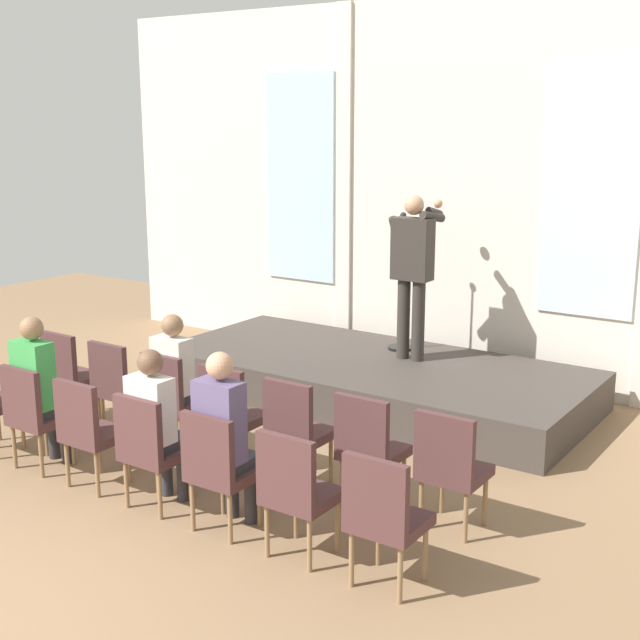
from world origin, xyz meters
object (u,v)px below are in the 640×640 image
at_px(chair_r0_c4, 296,426).
at_px(chair_r1_c1, 33,411).
at_px(chair_r0_c0, 69,371).
at_px(chair_r0_c3, 230,410).
at_px(audience_r0_c2, 177,375).
at_px(audience_r1_c1, 39,385).
at_px(chair_r1_c5, 295,487).
at_px(chair_r1_c6, 384,513).
at_px(chair_r1_c2, 88,427).
at_px(chair_r1_c4, 218,465).
at_px(speaker, 413,265).
at_px(chair_r0_c1, 118,383).
at_px(audience_r1_c3, 156,420).
at_px(mic_stand, 401,320).
at_px(chair_r0_c5, 369,444).
at_px(audience_r1_c4, 224,432).
at_px(chair_r0_c2, 171,396).
at_px(chair_r1_c3, 150,445).
at_px(chair_r0_c6, 450,464).

height_order(chair_r0_c4, chair_r1_c1, same).
distance_m(chair_r0_c0, chair_r0_c3, 2.08).
height_order(audience_r0_c2, audience_r1_c1, audience_r1_c1).
height_order(chair_r1_c5, chair_r1_c6, same).
bearing_deg(chair_r1_c6, chair_r1_c2, 180.00).
relative_size(audience_r1_c1, chair_r1_c4, 1.44).
relative_size(speaker, chair_r0_c1, 1.89).
height_order(chair_r0_c3, audience_r1_c3, audience_r1_c3).
relative_size(speaker, chair_r1_c2, 1.89).
xyz_separation_m(mic_stand, chair_r0_c5, (1.36, -2.95, -0.22)).
distance_m(chair_r0_c3, chair_r0_c5, 1.39).
distance_m(chair_r0_c5, audience_r1_c3, 1.65).
xyz_separation_m(chair_r0_c5, audience_r1_c1, (-2.77, -0.89, 0.22)).
xyz_separation_m(chair_r0_c0, chair_r1_c4, (2.77, -0.97, 0.00)).
bearing_deg(chair_r1_c1, audience_r1_c4, 2.17).
distance_m(chair_r0_c2, chair_r1_c4, 1.69).
bearing_deg(chair_r1_c1, audience_r1_c1, 90.00).
xyz_separation_m(audience_r1_c3, chair_r1_c5, (1.39, -0.08, -0.18)).
xyz_separation_m(chair_r0_c0, chair_r0_c3, (2.08, 0.00, 0.00)).
distance_m(audience_r1_c1, chair_r1_c6, 3.47).
bearing_deg(chair_r1_c5, chair_r0_c5, 90.00).
bearing_deg(audience_r0_c2, chair_r0_c5, -2.30).
bearing_deg(chair_r1_c3, audience_r1_c1, 176.72).
bearing_deg(chair_r0_c3, chair_r1_c3, -90.00).
xyz_separation_m(chair_r0_c2, chair_r1_c5, (2.08, -0.97, 0.00)).
xyz_separation_m(speaker, chair_r1_c5, (1.08, -3.64, -0.92)).
relative_size(chair_r0_c0, chair_r0_c4, 1.00).
bearing_deg(audience_r1_c1, chair_r1_c2, -6.53).
height_order(chair_r0_c0, audience_r0_c2, audience_r0_c2).
bearing_deg(chair_r1_c4, chair_r1_c5, 0.00).
distance_m(speaker, chair_r1_c3, 3.76).
bearing_deg(chair_r0_c2, chair_r1_c2, -90.00).
distance_m(chair_r0_c0, chair_r1_c4, 2.94).
relative_size(speaker, audience_r0_c2, 1.38).
bearing_deg(chair_r0_c4, chair_r0_c1, 180.00).
xyz_separation_m(speaker, chair_r0_c6, (1.77, -2.67, -0.92)).
height_order(speaker, chair_r1_c6, speaker).
height_order(chair_r1_c1, chair_r1_c3, same).
relative_size(chair_r0_c4, chair_r0_c6, 1.00).
height_order(chair_r0_c4, chair_r1_c6, same).
bearing_deg(chair_r0_c4, chair_r0_c2, 180.00).
xyz_separation_m(chair_r0_c3, chair_r1_c1, (-1.39, -0.97, 0.00)).
relative_size(chair_r0_c5, chair_r1_c3, 1.00).
xyz_separation_m(chair_r0_c5, audience_r1_c3, (-1.39, -0.88, 0.18)).
distance_m(speaker, chair_r1_c1, 4.12).
distance_m(chair_r1_c1, audience_r1_c3, 1.40).
height_order(audience_r0_c2, audience_r1_c4, audience_r1_c4).
bearing_deg(chair_r0_c2, chair_r0_c6, 0.00).
bearing_deg(audience_r1_c3, chair_r1_c4, -6.86).
bearing_deg(chair_r0_c6, chair_r0_c4, 180.00).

